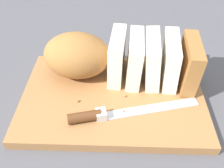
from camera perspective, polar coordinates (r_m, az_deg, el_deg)
The scene contains 7 objects.
ground_plane at distance 0.56m, azimuth 0.00°, elevation -3.86°, with size 3.00×3.00×0.00m, color #4C4C51.
cutting_board at distance 0.56m, azimuth 0.00°, elevation -3.08°, with size 0.40×0.27×0.02m, color #9E6B3D.
bread_loaf at distance 0.56m, azimuth 0.20°, elevation 6.21°, with size 0.36×0.15×0.11m.
bread_knife at distance 0.50m, azimuth -1.82°, elevation -7.04°, with size 0.27×0.08×0.02m.
crumb_near_knife at distance 0.54m, azimuth 2.96°, elevation -2.79°, with size 0.00×0.00×0.00m, color #996633.
crumb_near_loaf at distance 0.51m, azimuth 2.54°, elevation -6.38°, with size 0.01×0.01×0.01m, color #996633.
crumb_stray_left at distance 0.53m, azimuth -8.11°, elevation -3.92°, with size 0.01×0.01×0.01m, color #996633.
Camera 1 is at (0.00, -0.38, 0.41)m, focal length 39.31 mm.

